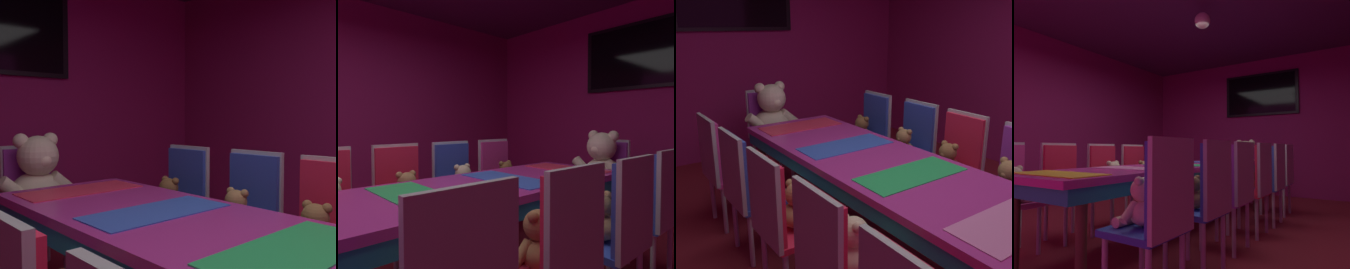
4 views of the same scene
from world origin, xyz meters
The scene contains 17 objects.
wall_back centered at (0.00, 3.20, 1.40)m, with size 5.20×0.12×2.80m, color #8C1959.
banquet_table centered at (0.00, 0.00, 0.66)m, with size 0.90×3.57×0.75m.
chair_left_3 centered at (-0.86, 0.28, 0.60)m, with size 0.42×0.41×0.98m.
teddy_left_3 centered at (-0.71, 0.28, 0.59)m, with size 0.25×0.33×0.31m.
chair_left_4 centered at (-0.85, 0.84, 0.60)m, with size 0.42×0.41×0.98m.
teddy_left_4 centered at (-0.71, 0.84, 0.59)m, with size 0.26×0.34×0.32m.
chair_left_5 centered at (-0.85, 1.41, 0.60)m, with size 0.42×0.41×0.98m.
teddy_left_5 centered at (-0.71, 1.41, 0.59)m, with size 0.25×0.32×0.30m.
chair_right_3 centered at (0.86, 0.29, 0.60)m, with size 0.42×0.41×0.98m.
teddy_right_3 centered at (0.71, 0.29, 0.59)m, with size 0.25×0.32×0.30m.
chair_right_4 centered at (0.88, 0.84, 0.60)m, with size 0.42×0.41×0.98m.
teddy_right_4 centered at (0.73, 0.84, 0.58)m, with size 0.24×0.31×0.30m.
chair_right_5 centered at (0.85, 1.45, 0.60)m, with size 0.42×0.41×0.98m.
teddy_right_5 centered at (0.70, 1.45, 0.59)m, with size 0.25×0.32×0.30m.
throne_chair centered at (0.00, 2.33, 0.60)m, with size 0.41×0.42×0.98m.
king_teddy_bear centered at (0.00, 2.16, 0.73)m, with size 0.67×0.52×0.63m.
wall_tv centered at (0.00, 3.11, 2.05)m, with size 1.49×0.06×0.87m.
Camera 2 is at (1.65, -0.79, 1.17)m, focal length 31.70 mm.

